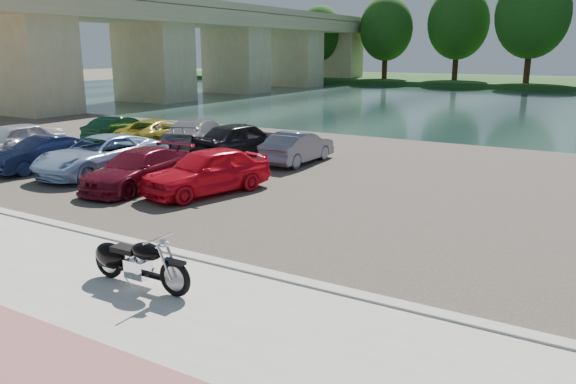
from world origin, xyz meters
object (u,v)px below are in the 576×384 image
at_px(car_0, 9,143).
at_px(car_2, 101,155).
at_px(motorcycle, 132,261).
at_px(car_1, 42,154).

distance_m(car_0, car_2, 4.82).
xyz_separation_m(motorcycle, car_0, (-13.05, 6.22, 0.24)).
bearing_deg(car_1, car_0, 177.88).
distance_m(motorcycle, car_0, 14.46).
xyz_separation_m(car_1, car_2, (2.42, 0.63, 0.07)).
bearing_deg(car_1, motorcycle, -23.99).
bearing_deg(car_2, motorcycle, -35.70).
height_order(motorcycle, car_0, car_0).
xyz_separation_m(motorcycle, car_1, (-10.67, 5.92, 0.09)).
bearing_deg(car_2, car_0, -173.35).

